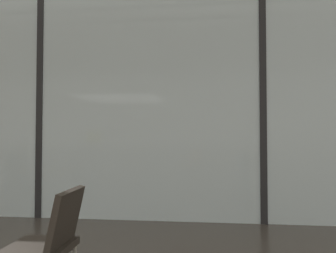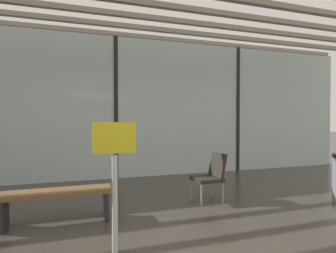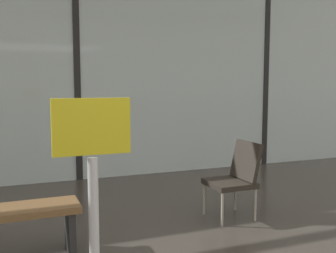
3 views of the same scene
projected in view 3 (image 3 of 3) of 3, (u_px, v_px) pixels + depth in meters
name	position (u px, v px, depth m)	size (l,w,h in m)	color
glass_curtain_wall	(77.00, 67.00, 6.13)	(14.00, 0.08, 3.56)	silver
window_mullion_1	(77.00, 67.00, 6.13)	(0.10, 0.12, 3.56)	black
window_mullion_2	(265.00, 70.00, 7.39)	(0.10, 0.12, 3.56)	black
lounge_chair_3	(236.00, 175.00, 4.47)	(0.53, 0.49, 0.87)	#28231E
info_sign	(94.00, 230.00, 2.27)	(0.44, 0.32, 1.44)	#333333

